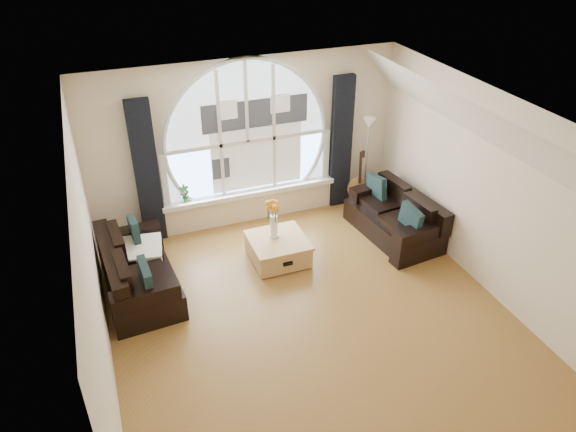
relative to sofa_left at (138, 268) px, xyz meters
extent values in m
cube|color=brown|center=(1.99, -1.35, -0.40)|extent=(5.00, 5.50, 0.01)
cube|color=silver|center=(1.99, -1.35, 2.30)|extent=(5.00, 5.50, 0.01)
cube|color=beige|center=(1.99, 1.40, 0.95)|extent=(5.00, 0.01, 2.70)
cube|color=beige|center=(1.99, -4.10, 0.95)|extent=(5.00, 0.01, 2.70)
cube|color=beige|center=(-0.51, -1.35, 0.95)|extent=(0.01, 5.50, 2.70)
cube|color=beige|center=(4.49, -1.35, 0.95)|extent=(0.01, 5.50, 2.70)
cube|color=silver|center=(4.19, -1.35, 1.95)|extent=(0.92, 5.50, 0.72)
cube|color=silver|center=(1.99, 1.37, 1.23)|extent=(2.60, 0.06, 2.15)
cube|color=white|center=(1.99, 1.30, 0.11)|extent=(2.90, 0.22, 0.08)
cube|color=white|center=(1.99, 1.34, 1.23)|extent=(2.76, 0.08, 2.15)
cube|color=silver|center=(2.14, 1.35, 1.10)|extent=(1.70, 0.02, 1.50)
cube|color=black|center=(0.39, 1.28, 0.75)|extent=(0.35, 0.12, 2.30)
cube|color=black|center=(3.59, 1.28, 0.75)|extent=(0.35, 0.12, 2.30)
cube|color=black|center=(0.00, 0.00, 0.00)|extent=(0.98, 1.76, 0.76)
cube|color=black|center=(3.96, 0.03, 0.00)|extent=(1.00, 1.73, 0.73)
cube|color=tan|center=(2.02, 0.04, -0.20)|extent=(0.84, 0.84, 0.41)
cube|color=silver|center=(0.09, 0.29, 0.10)|extent=(0.62, 0.62, 0.10)
cube|color=white|center=(1.99, 0.14, 0.36)|extent=(0.24, 0.24, 0.70)
cube|color=#B2B2B2|center=(3.99, 1.09, 0.40)|extent=(0.24, 0.24, 1.60)
cube|color=brown|center=(3.90, 1.16, 0.13)|extent=(0.42, 0.36, 1.06)
imported|color=#1E6023|center=(0.92, 1.30, 0.30)|extent=(0.18, 0.14, 0.30)
camera|label=1|loc=(-0.19, -6.26, 4.41)|focal=33.97mm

